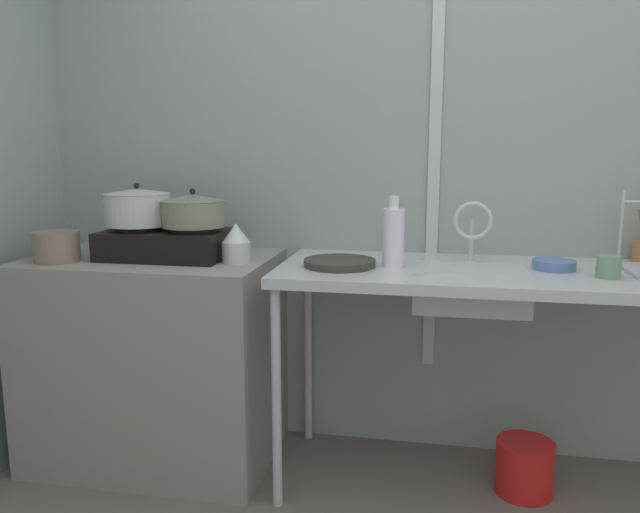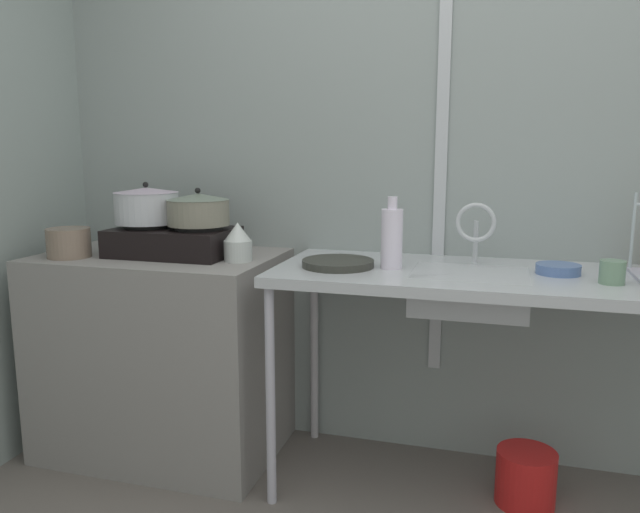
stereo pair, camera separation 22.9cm
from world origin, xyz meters
name	(u,v)px [view 1 (the left image)]	position (x,y,z in m)	size (l,w,h in m)	color
wall_back	(448,160)	(0.00, 1.53, 1.29)	(4.41, 0.10, 2.57)	gray
wall_metal_strip	(435,129)	(-0.06, 1.47, 1.41)	(0.05, 0.01, 2.06)	silver
counter_concrete	(156,358)	(-1.21, 1.16, 0.44)	(1.01, 0.65, 0.89)	gray
counter_sink	(498,285)	(0.20, 1.16, 0.83)	(1.67, 0.65, 0.89)	silver
stove	(167,243)	(-1.14, 1.16, 0.95)	(0.51, 0.33, 0.13)	black
pot_on_left_burner	(138,207)	(-1.26, 1.16, 1.10)	(0.27, 0.27, 0.18)	silver
pot_on_right_burner	(193,210)	(-1.01, 1.16, 1.09)	(0.26, 0.26, 0.16)	gray
pot_beside_stove	(57,246)	(-1.53, 0.99, 0.95)	(0.18, 0.18, 0.12)	#816D5D
percolator	(236,244)	(-0.82, 1.11, 0.96)	(0.11, 0.11, 0.16)	silver
sink_basin	(470,288)	(0.09, 1.13, 0.82)	(0.42, 0.34, 0.14)	silver
faucet	(473,224)	(0.10, 1.27, 1.05)	(0.15, 0.09, 0.25)	silver
frying_pan	(340,263)	(-0.40, 1.10, 0.90)	(0.28, 0.28, 0.03)	#31322B
cup_by_rack	(609,267)	(0.56, 1.07, 0.93)	(0.08, 0.08, 0.08)	gray
small_bowl_on_drainboard	(554,265)	(0.40, 1.20, 0.91)	(0.16, 0.16, 0.04)	#5270AC
bottle_by_sink	(393,236)	(-0.20, 1.13, 1.01)	(0.08, 0.08, 0.27)	white
bucket_on_floor	(525,467)	(0.33, 1.14, 0.11)	(0.22, 0.22, 0.21)	red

